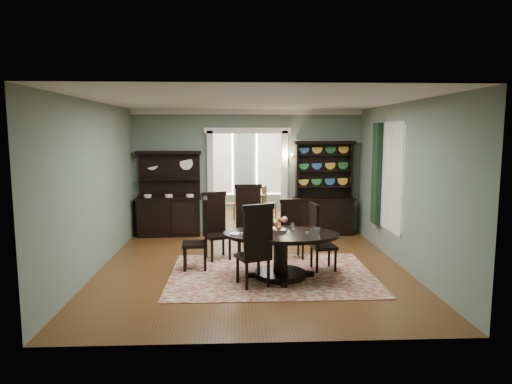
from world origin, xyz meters
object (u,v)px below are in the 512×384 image
welsh_dresser (324,201)px  dining_table (281,247)px  parlor_table (251,204)px  sideboard (169,206)px

welsh_dresser → dining_table: bearing=-112.9°
dining_table → parlor_table: (-0.32, 5.13, -0.06)m
dining_table → welsh_dresser: 3.62m
welsh_dresser → parlor_table: bearing=132.9°
dining_table → parlor_table: bearing=100.5°
sideboard → welsh_dresser: welsh_dresser is taller
dining_table → welsh_dresser: (1.38, 3.33, 0.28)m
dining_table → welsh_dresser: welsh_dresser is taller
sideboard → parlor_table: sideboard is taller
parlor_table → dining_table: bearing=-86.5°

